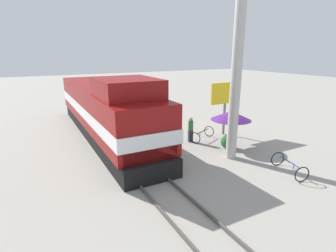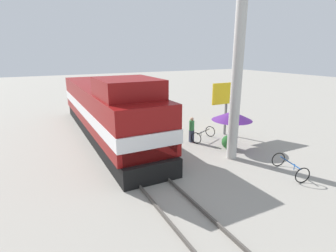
% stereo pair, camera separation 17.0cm
% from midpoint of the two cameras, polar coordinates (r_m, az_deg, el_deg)
% --- Properties ---
extents(ground_plane, '(120.00, 120.00, 0.00)m').
position_cam_midpoint_polar(ground_plane, '(15.12, -8.71, -7.11)').
color(ground_plane, gray).
extents(rail_near, '(0.08, 34.75, 0.15)m').
position_cam_midpoint_polar(rail_near, '(14.89, -11.34, -7.30)').
color(rail_near, '#4C4742').
rests_on(rail_near, ground_plane).
extents(rail_far, '(0.08, 34.75, 0.15)m').
position_cam_midpoint_polar(rail_far, '(15.32, -6.18, -6.39)').
color(rail_far, '#4C4742').
rests_on(rail_far, ground_plane).
extents(locomotive, '(3.23, 16.68, 4.53)m').
position_cam_midpoint_polar(locomotive, '(18.64, -13.59, 3.23)').
color(locomotive, black).
rests_on(locomotive, ground_plane).
extents(utility_pole, '(1.80, 0.57, 10.81)m').
position_cam_midpoint_polar(utility_pole, '(14.44, 14.51, 13.72)').
color(utility_pole, '#B2B2AD').
rests_on(utility_pole, ground_plane).
extents(vendor_umbrella, '(2.51, 2.51, 2.32)m').
position_cam_midpoint_polar(vendor_umbrella, '(16.74, 13.29, 2.24)').
color(vendor_umbrella, '#4C4C4C').
rests_on(vendor_umbrella, ground_plane).
extents(billboard_sign, '(2.48, 0.12, 3.78)m').
position_cam_midpoint_polar(billboard_sign, '(19.09, 12.12, 6.45)').
color(billboard_sign, '#595959').
rests_on(billboard_sign, ground_plane).
extents(shrub_cluster, '(0.86, 0.86, 0.86)m').
position_cam_midpoint_polar(shrub_cluster, '(16.81, 12.57, -3.35)').
color(shrub_cluster, '#236028').
rests_on(shrub_cluster, ground_plane).
extents(person_bystander, '(0.34, 0.34, 1.70)m').
position_cam_midpoint_polar(person_bystander, '(17.50, 4.68, -0.56)').
color(person_bystander, '#2D3347').
rests_on(person_bystander, ground_plane).
extents(bicycle, '(2.07, 1.50, 0.77)m').
position_cam_midpoint_polar(bicycle, '(18.11, 7.23, -1.81)').
color(bicycle, black).
rests_on(bicycle, ground_plane).
extents(bicycle_spare, '(1.27, 2.06, 0.77)m').
position_cam_midpoint_polar(bicycle_spare, '(14.42, 24.53, -7.92)').
color(bicycle_spare, black).
rests_on(bicycle_spare, ground_plane).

